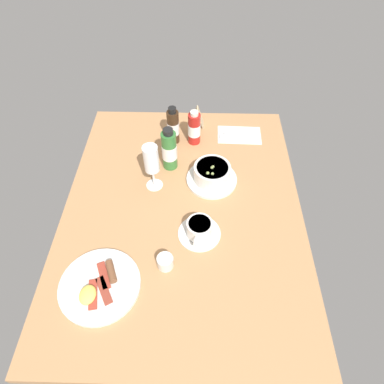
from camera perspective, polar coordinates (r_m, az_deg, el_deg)
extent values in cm
cube|color=#B27F51|center=(116.71, -1.64, -3.20)|extent=(110.00, 84.00, 3.00)
cylinder|color=silver|center=(123.47, 3.45, 2.23)|extent=(19.08, 19.08, 1.20)
cylinder|color=silver|center=(120.80, 3.53, 3.38)|extent=(13.61, 13.61, 6.06)
cylinder|color=beige|center=(119.19, 3.58, 4.11)|extent=(11.71, 11.71, 1.60)
sphere|color=olive|center=(118.66, 3.72, 4.46)|extent=(1.01, 1.01, 1.01)
sphere|color=olive|center=(118.26, 3.51, 4.28)|extent=(1.09, 1.09, 1.09)
sphere|color=olive|center=(116.29, 2.76, 3.31)|extent=(1.23, 1.23, 1.23)
sphere|color=olive|center=(116.22, 3.61, 3.22)|extent=(1.14, 1.14, 1.14)
cube|color=silver|center=(143.87, 8.29, 9.88)|extent=(11.99, 18.82, 0.30)
cube|color=silver|center=(142.84, 8.74, 9.67)|extent=(1.59, 14.03, 0.50)
cube|color=silver|center=(142.02, 5.58, 9.78)|extent=(2.30, 3.66, 0.40)
cube|color=silver|center=(144.96, 8.66, 10.39)|extent=(1.37, 13.02, 0.50)
ellipsoid|color=silver|center=(144.19, 5.86, 10.51)|extent=(2.40, 4.00, 0.60)
cylinder|color=silver|center=(108.91, 1.29, -7.19)|extent=(14.23, 14.23, 0.90)
cylinder|color=silver|center=(106.33, 1.32, -6.29)|extent=(8.54, 8.54, 5.25)
cylinder|color=#412611|center=(104.57, 1.34, -5.65)|extent=(7.26, 7.26, 1.00)
torus|color=silver|center=(103.37, 0.60, -8.57)|extent=(3.69, 1.62, 3.60)
cylinder|color=silver|center=(101.85, -4.72, -12.12)|extent=(4.98, 4.98, 4.50)
cone|color=silver|center=(100.43, -3.50, -11.42)|extent=(2.27, 2.70, 2.37)
cylinder|color=white|center=(122.76, -6.57, 1.26)|extent=(6.15, 6.15, 0.40)
cylinder|color=white|center=(119.57, -6.75, 2.61)|extent=(0.80, 0.80, 8.20)
cylinder|color=white|center=(112.92, -7.18, 5.79)|extent=(5.32, 5.32, 10.43)
cylinder|color=silver|center=(114.01, -7.10, 5.23)|extent=(4.36, 4.36, 6.26)
cylinder|color=#B21E19|center=(135.03, 0.39, 11.03)|extent=(5.05, 5.05, 13.66)
cylinder|color=white|center=(135.20, 0.39, 10.94)|extent=(5.15, 5.15, 5.19)
cylinder|color=silver|center=(130.36, 0.41, 13.61)|extent=(3.28, 3.28, 1.52)
cylinder|color=#337233|center=(123.70, -3.98, 7.25)|extent=(5.65, 5.65, 16.17)
cylinder|color=white|center=(123.92, -3.98, 7.14)|extent=(5.76, 5.76, 6.15)
cylinder|color=black|center=(117.70, -4.22, 10.49)|extent=(3.67, 3.67, 2.02)
cylinder|color=#382314|center=(135.33, -3.32, 11.28)|extent=(4.87, 4.87, 14.54)
cylinder|color=silver|center=(135.51, -3.32, 11.18)|extent=(4.97, 4.97, 5.52)
cylinder|color=black|center=(130.26, -3.49, 14.13)|extent=(3.17, 3.17, 2.15)
cylinder|color=silver|center=(103.60, -15.83, -15.47)|extent=(24.09, 24.09, 1.40)
cube|color=#A23828|center=(101.88, -16.97, -16.76)|extent=(9.30, 4.16, 0.60)
cube|color=#9B3828|center=(103.57, -15.20, -13.93)|extent=(9.20, 5.85, 0.60)
cube|color=brown|center=(101.52, -15.16, -16.29)|extent=(9.02, 6.52, 0.60)
cylinder|color=brown|center=(102.60, -13.99, -13.35)|extent=(7.31, 4.71, 2.20)
ellipsoid|color=#F2D859|center=(101.46, -17.82, -16.77)|extent=(6.00, 4.80, 2.40)
cube|color=#C4AF88|center=(145.10, 0.36, 12.97)|extent=(5.49, 3.12, 8.75)
cube|color=#C4AF88|center=(145.09, 1.47, 12.95)|extent=(5.49, 3.12, 8.75)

